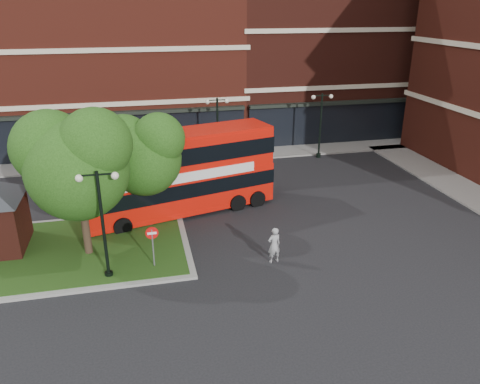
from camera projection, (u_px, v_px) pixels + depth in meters
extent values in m
plane|color=black|center=(232.00, 266.00, 21.61)|extent=(120.00, 120.00, 0.00)
cube|color=slate|center=(189.00, 158.00, 36.50)|extent=(44.00, 3.00, 0.12)
cube|color=maroon|center=(79.00, 58.00, 39.03)|extent=(26.00, 12.00, 14.00)
cube|color=#471911|center=(326.00, 41.00, 43.17)|extent=(18.00, 12.00, 16.00)
cube|color=gray|center=(58.00, 252.00, 22.66)|extent=(12.60, 7.60, 0.12)
cube|color=#19380F|center=(58.00, 252.00, 22.66)|extent=(12.00, 7.00, 0.15)
cylinder|color=#2D2116|center=(84.00, 218.00, 21.80)|extent=(0.36, 0.36, 3.92)
sphere|color=#1D4210|center=(78.00, 170.00, 20.91)|extent=(4.60, 4.60, 4.60)
sphere|color=#1D4210|center=(50.00, 148.00, 20.96)|extent=(3.45, 3.45, 3.45)
sphere|color=#1D4210|center=(95.00, 144.00, 20.21)|extent=(3.22, 3.22, 3.22)
cylinder|color=#2D2116|center=(148.00, 197.00, 24.76)|extent=(0.36, 0.36, 3.47)
sphere|color=#1D4210|center=(145.00, 159.00, 23.97)|extent=(3.80, 3.80, 3.80)
sphere|color=#1D4210|center=(124.00, 142.00, 23.99)|extent=(2.85, 2.85, 2.85)
sphere|color=#1D4210|center=(159.00, 139.00, 23.36)|extent=(2.66, 2.66, 2.66)
cylinder|color=black|center=(103.00, 227.00, 19.73)|extent=(0.14, 0.14, 5.00)
cylinder|color=black|center=(109.00, 275.00, 20.61)|extent=(0.36, 0.36, 0.30)
cube|color=black|center=(97.00, 175.00, 18.84)|extent=(1.40, 0.06, 0.06)
sphere|color=#F2EACC|center=(79.00, 178.00, 18.74)|extent=(0.32, 0.32, 0.32)
sphere|color=#F2EACC|center=(115.00, 176.00, 19.03)|extent=(0.32, 0.32, 0.32)
cylinder|color=black|center=(218.00, 132.00, 34.19)|extent=(0.14, 0.14, 5.00)
cylinder|color=black|center=(218.00, 163.00, 35.07)|extent=(0.36, 0.36, 0.30)
cube|color=black|center=(217.00, 100.00, 33.31)|extent=(1.40, 0.06, 0.06)
sphere|color=#F2EACC|center=(207.00, 102.00, 33.20)|extent=(0.32, 0.32, 0.32)
sphere|color=#F2EACC|center=(227.00, 101.00, 33.49)|extent=(0.32, 0.32, 0.32)
cylinder|color=black|center=(320.00, 126.00, 35.83)|extent=(0.14, 0.14, 5.00)
cylinder|color=black|center=(318.00, 155.00, 36.71)|extent=(0.36, 0.36, 0.30)
cube|color=black|center=(322.00, 95.00, 34.95)|extent=(1.40, 0.06, 0.06)
sphere|color=#F2EACC|center=(313.00, 97.00, 34.84)|extent=(0.32, 0.32, 0.32)
sphere|color=#F2EACC|center=(331.00, 96.00, 35.13)|extent=(0.32, 0.32, 0.32)
cube|color=red|center=(180.00, 188.00, 26.60)|extent=(11.16, 5.13, 2.08)
cube|color=red|center=(178.00, 153.00, 25.82)|extent=(11.05, 5.08, 2.08)
cube|color=black|center=(178.00, 152.00, 25.78)|extent=(11.16, 5.13, 0.94)
cube|color=silver|center=(187.00, 177.00, 25.14)|extent=(7.91, 2.09, 0.54)
imported|color=gray|center=(274.00, 245.00, 21.61)|extent=(0.71, 0.54, 1.76)
imported|color=silver|center=(128.00, 162.00, 33.53)|extent=(4.07, 1.94, 1.34)
imported|color=silver|center=(227.00, 150.00, 36.45)|extent=(3.96, 1.66, 1.27)
cylinder|color=slate|center=(153.00, 249.00, 21.03)|extent=(0.07, 0.07, 1.99)
cylinder|color=red|center=(152.00, 233.00, 20.73)|extent=(0.58, 0.05, 0.58)
cube|color=white|center=(152.00, 233.00, 20.73)|extent=(0.41, 0.04, 0.11)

